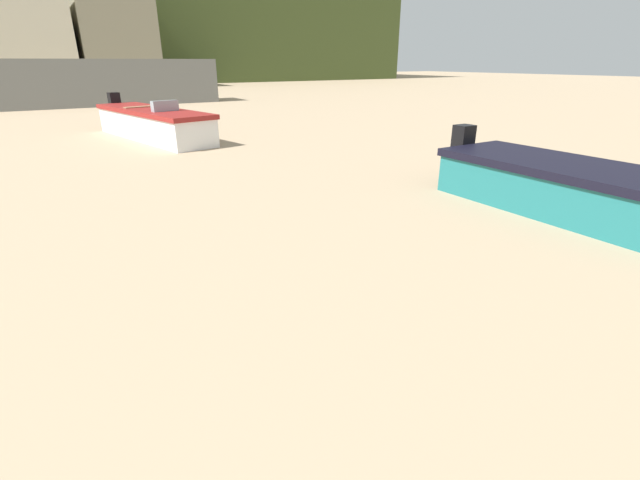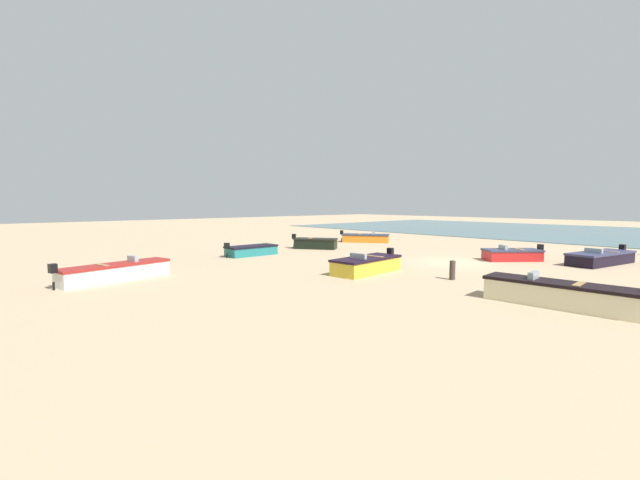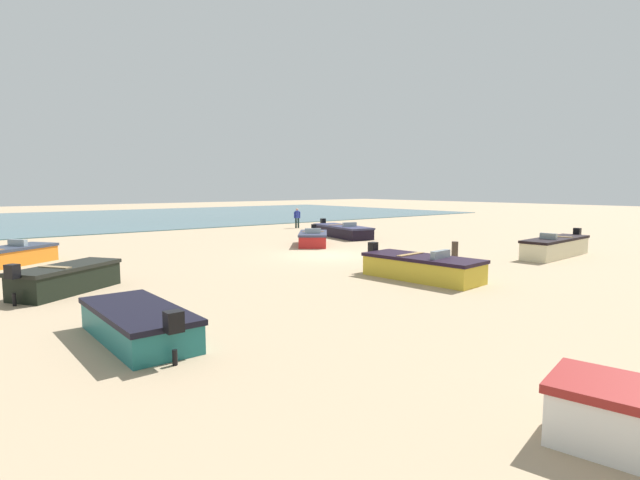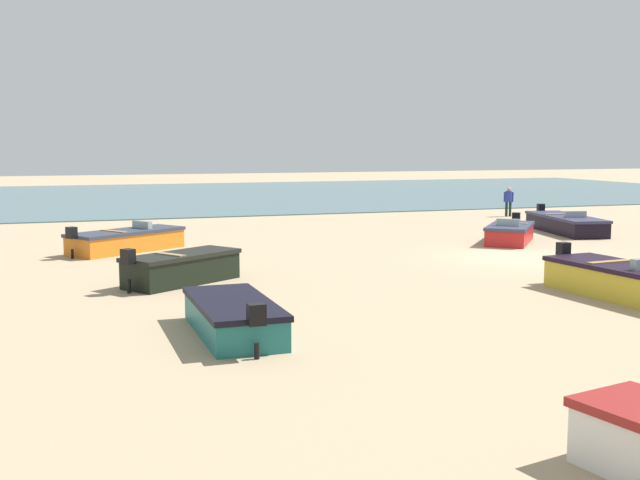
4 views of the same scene
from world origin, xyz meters
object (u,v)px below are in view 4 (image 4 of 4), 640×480
(boat_red_1, at_px, (510,233))
(boat_black_7, at_px, (565,224))
(boat_orange_0, at_px, (126,240))
(boat_black_2, at_px, (181,268))
(boat_yellow_4, at_px, (624,281))
(boat_teal_5, at_px, (233,317))
(beach_walker_foreground, at_px, (509,199))

(boat_red_1, relative_size, boat_black_7, 0.66)
(boat_orange_0, xyz_separation_m, boat_black_2, (-0.95, 7.33, 0.04))
(boat_yellow_4, bearing_deg, boat_teal_5, -1.36)
(boat_red_1, height_order, boat_teal_5, boat_red_1)
(boat_yellow_4, bearing_deg, boat_black_7, -125.63)
(boat_yellow_4, relative_size, boat_black_7, 0.83)
(boat_black_2, relative_size, boat_yellow_4, 0.78)
(boat_orange_0, relative_size, boat_teal_5, 1.15)
(boat_orange_0, xyz_separation_m, boat_teal_5, (-1.09, 13.65, -0.04))
(boat_red_1, xyz_separation_m, boat_black_7, (-4.38, -2.39, 0.00))
(boat_orange_0, height_order, boat_teal_5, boat_orange_0)
(boat_black_7, bearing_deg, boat_black_2, 33.27)
(boat_red_1, distance_m, boat_teal_5, 17.81)
(boat_teal_5, xyz_separation_m, beach_walker_foreground, (-19.97, -21.32, 0.58))
(boat_orange_0, distance_m, beach_walker_foreground, 22.42)
(boat_orange_0, height_order, boat_yellow_4, boat_yellow_4)
(boat_red_1, distance_m, boat_black_2, 14.77)
(boat_teal_5, distance_m, beach_walker_foreground, 29.22)
(boat_yellow_4, relative_size, boat_teal_5, 1.18)
(boat_red_1, bearing_deg, beach_walker_foreground, -82.19)
(boat_black_2, distance_m, boat_black_7, 19.71)
(boat_red_1, relative_size, boat_teal_5, 0.94)
(boat_red_1, relative_size, boat_yellow_4, 0.79)
(boat_orange_0, xyz_separation_m, boat_red_1, (-14.85, 2.34, -0.02))
(boat_orange_0, xyz_separation_m, beach_walker_foreground, (-21.06, -7.67, 0.54))
(beach_walker_foreground, bearing_deg, boat_red_1, -97.43)
(boat_black_2, bearing_deg, beach_walker_foreground, 93.10)
(boat_orange_0, height_order, boat_red_1, boat_orange_0)
(boat_yellow_4, height_order, boat_black_7, boat_yellow_4)
(boat_yellow_4, xyz_separation_m, boat_teal_5, (10.43, 0.67, -0.07))
(boat_black_2, relative_size, boat_black_7, 0.65)
(boat_black_2, relative_size, beach_walker_foreground, 2.26)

